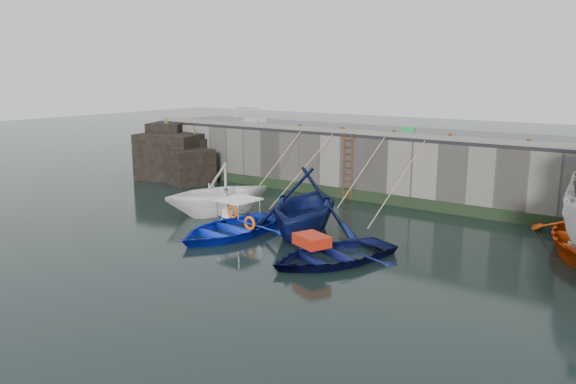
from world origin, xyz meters
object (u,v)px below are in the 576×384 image
Objects in this scene: boat_near_blacktrim at (304,233)px; bollard_e at (529,142)px; fish_crate at (408,131)px; bollard_c at (394,133)px; bollard_d at (450,137)px; ladder at (348,167)px; boat_near_blue at (230,234)px; bollard_a at (300,127)px; boat_near_white at (219,213)px; boat_near_navy at (332,260)px; bollard_b at (343,130)px.

boat_near_blacktrim is 9.69m from bollard_e.
fish_crate is 1.29m from bollard_c.
ladder is at bearing -176.00° from bollard_d.
bollard_d is (4.80, 0.34, 1.71)m from ladder.
boat_near_blacktrim is (2.20, 1.77, 0.00)m from boat_near_blue.
boat_near_blue is at bearing -94.45° from ladder.
bollard_d is (7.80, 0.00, 0.00)m from bollard_a.
boat_near_white is at bearing 155.31° from boat_near_blacktrim.
boat_near_blacktrim is 3.29m from boat_near_navy.
fish_crate reaches higher than bollard_b.
ladder reaches higher than boat_near_white.
bollard_d is at bearing 180.00° from bollard_e.
bollard_e is at bearing 47.92° from boat_near_blue.
bollard_d reaches higher than ladder.
bollard_b and bollard_e have the same top height.
fish_crate is at bearing 167.29° from bollard_e.
ladder is 11.43× the size of bollard_b.
boat_near_navy is 16.28× the size of bollard_e.
bollard_b is (-4.59, 8.59, 3.30)m from boat_near_navy.
bollard_a is at bearing 180.00° from bollard_d.
boat_near_blue is 7.70× the size of fish_crate.
bollard_b is (2.67, 6.05, 3.30)m from boat_near_white.
bollard_a is at bearing 105.59° from boat_near_blacktrim.
ladder is at bearing 84.94° from boat_near_white.
bollard_a reaches higher than boat_near_blacktrim.
bollard_a is 1.00× the size of bollard_b.
boat_near_blacktrim is at bearing -54.66° from bollard_a.
bollard_a is at bearing 180.00° from bollard_b.
fish_crate is at bearing 122.66° from boat_near_navy.
boat_near_blacktrim is at bearing -95.44° from bollard_c.
bollard_b is at bearing 93.39° from boat_near_blue.
bollard_a is (-7.09, 8.59, 3.30)m from boat_near_navy.
boat_near_navy is (4.71, -0.35, 0.00)m from boat_near_blue.
boat_near_navy is 9.23m from bollard_d.
fish_crate is 2.21× the size of bollard_a.
bollard_a is at bearing 179.94° from fish_crate.
bollard_e is at bearing 0.00° from bollard_a.
bollard_b is at bearing 180.00° from bollard_e.
fish_crate is 2.21× the size of bollard_d.
boat_near_white reaches higher than boat_near_blue.
bollard_b is at bearing 90.14° from boat_near_white.
bollard_e is at bearing 88.10° from boat_near_navy.
bollard_e is at bearing 25.48° from boat_near_blacktrim.
boat_near_blue is 4.72m from boat_near_navy.
boat_near_blacktrim is 19.10× the size of bollard_b.
boat_near_white is at bearing -118.97° from ladder.
boat_near_blue reaches higher than boat_near_navy.
bollard_c is (2.70, 0.00, 0.00)m from bollard_b.
ladder is 5.11m from bollard_d.
ladder is 0.67× the size of boat_near_white.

